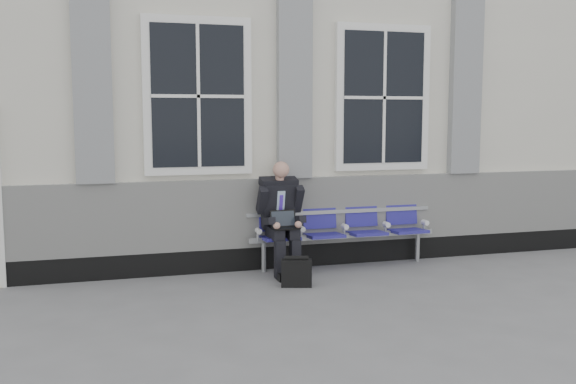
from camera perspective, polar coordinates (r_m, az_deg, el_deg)
name	(u,v)px	position (r m, az deg, el deg)	size (l,w,h in m)	color
ground	(404,290)	(7.64, 10.27, -8.57)	(70.00, 70.00, 0.00)	slate
station_building	(310,103)	(10.59, 1.99, 7.94)	(14.40, 4.40, 4.49)	beige
bench	(343,226)	(8.61, 4.91, -2.99)	(2.60, 0.47, 0.91)	#9EA0A3
businessman	(281,213)	(8.16, -0.63, -1.90)	(0.58, 0.78, 1.44)	black
briefcase	(296,272)	(7.64, 0.75, -7.15)	(0.39, 0.24, 0.37)	black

